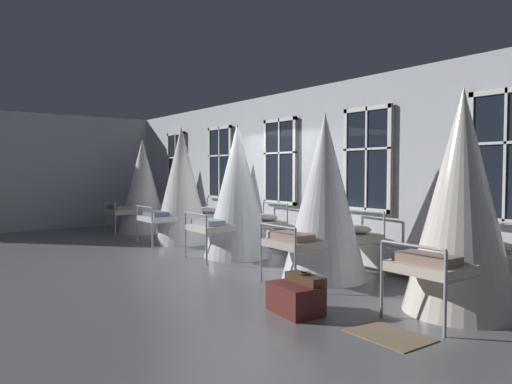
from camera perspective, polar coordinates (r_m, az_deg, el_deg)
name	(u,v)px	position (r m, az deg, el deg)	size (l,w,h in m)	color
ground	(227,258)	(9.22, -3.47, -7.87)	(24.79, 24.79, 0.00)	slate
back_wall_with_windows	(284,172)	(9.91, 3.33, 2.35)	(13.39, 0.10, 3.26)	silver
end_wall_left	(53,172)	(14.69, -23.08, 2.23)	(0.10, 6.66, 3.26)	silver
window_bank	(279,204)	(9.86, 2.78, -1.45)	(10.13, 0.10, 2.67)	black
cot_first	(143,187)	(13.21, -13.36, 0.59)	(1.32, 1.88, 2.52)	#9EA3A8
cot_second	(182,186)	(11.13, -8.86, 0.71)	(1.32, 1.88, 2.69)	#9EA3A8
cot_third	(238,192)	(9.26, -2.21, 0.06)	(1.32, 1.89, 2.59)	#9EA3A8
cot_fourth	(325,198)	(7.43, 8.19, -0.71)	(1.32, 1.90, 2.56)	#9EA3A8
cot_fifth	(462,203)	(6.09, 23.33, -1.22)	(1.32, 1.89, 2.65)	#9EA3A8
rug_fifth	(389,335)	(5.23, 15.54, -16.13)	(0.80, 0.56, 0.01)	#8E7A5B
suitcase_dark	(305,293)	(5.82, 5.87, -11.87)	(0.58, 0.26, 0.47)	#472D1E
travel_trunk	(294,299)	(5.74, 4.59, -12.60)	(0.64, 0.40, 0.34)	#5B231E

